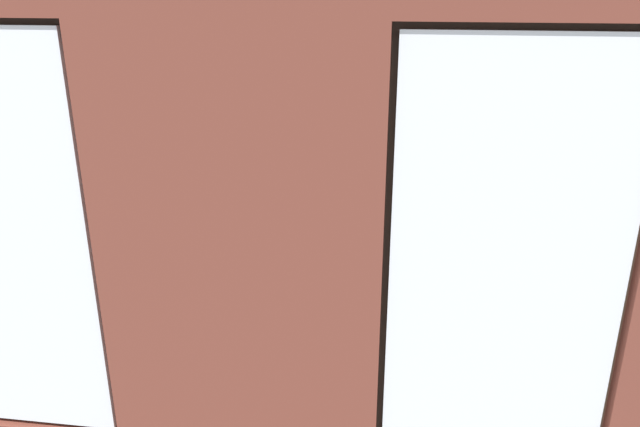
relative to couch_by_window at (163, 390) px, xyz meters
name	(u,v)px	position (x,y,z in m)	size (l,w,h in m)	color
ground_plane	(321,291)	(-0.73, -2.19, -0.38)	(6.43, 6.43, 0.10)	brown
brick_wall_with_windows	(239,278)	(-0.73, 0.65, 1.18)	(5.83, 0.30, 3.08)	brown
white_wall_right	(9,127)	(2.13, -1.99, 1.21)	(0.10, 5.43, 3.08)	silver
couch_by_window	(163,390)	(0.00, 0.00, 0.00)	(1.75, 0.87, 0.80)	black
couch_left	(559,264)	(-2.94, -2.32, 0.00)	(0.93, 2.01, 0.80)	black
coffee_table	(337,253)	(-0.87, -2.20, 0.03)	(1.21, 0.81, 0.41)	olive
cup_ceramic	(296,247)	(-0.51, -2.08, 0.13)	(0.08, 0.08, 0.09)	#33567F
candle_jar	(322,238)	(-0.72, -2.30, 0.14)	(0.08, 0.08, 0.12)	#B7333D
table_plant_small	(373,232)	(-1.21, -2.34, 0.21)	(0.16, 0.16, 0.25)	#9E5638
remote_black	(345,253)	(-0.96, -2.08, 0.09)	(0.05, 0.17, 0.02)	black
remote_silver	(337,247)	(-0.87, -2.20, 0.09)	(0.05, 0.17, 0.02)	#B2B2B7
media_console	(71,250)	(1.83, -2.19, -0.10)	(0.97, 0.42, 0.46)	black
tv_flatscreen	(63,198)	(1.83, -2.20, 0.45)	(0.90, 0.20, 0.64)	black
papasan_chair	(308,174)	(-0.25, -4.39, 0.13)	(1.19, 1.19, 0.73)	olive
potted_plant_by_left_couch	(495,212)	(-2.54, -3.76, -0.05)	(0.27, 0.27, 0.43)	#9E5638
potted_plant_between_couches	(370,387)	(-1.32, -0.05, 0.12)	(0.53, 0.53, 0.67)	brown
potted_plant_mid_room_small	(378,209)	(-1.21, -3.21, 0.12)	(0.46, 0.46, 0.66)	brown
potted_plant_corner_near_left	(538,165)	(-3.08, -4.42, 0.35)	(1.03, 0.99, 1.49)	#9E5638
potted_plant_near_tv	(71,266)	(1.28, -1.26, 0.20)	(0.58, 0.58, 0.82)	#9E5638
potted_plant_foreground_right	(172,153)	(1.54, -4.35, 0.35)	(1.03, 1.01, 1.19)	#47423D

